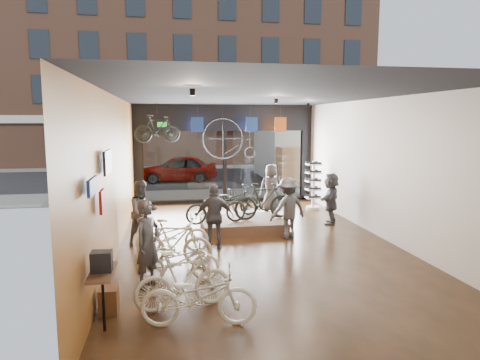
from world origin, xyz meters
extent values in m
cube|color=black|center=(0.00, 0.00, -0.02)|extent=(7.00, 12.00, 0.04)
cube|color=black|center=(0.00, 0.00, 3.82)|extent=(7.00, 12.00, 0.04)
cube|color=#A56D24|center=(-3.52, 0.00, 1.90)|extent=(0.04, 12.00, 3.80)
cube|color=beige|center=(3.52, 0.00, 1.90)|extent=(0.04, 12.00, 3.80)
cube|color=beige|center=(0.00, -6.02, 1.90)|extent=(7.00, 0.04, 3.80)
cube|color=#198C26|center=(-2.40, 5.88, 3.05)|extent=(0.35, 0.06, 0.18)
cube|color=black|center=(0.00, 15.00, -0.01)|extent=(30.00, 18.00, 0.02)
cube|color=slate|center=(0.00, 7.20, 0.06)|extent=(30.00, 2.40, 0.12)
cube|color=slate|center=(0.00, 19.00, 0.06)|extent=(30.00, 2.00, 0.12)
cube|color=brown|center=(0.00, 21.50, 7.00)|extent=(26.00, 5.00, 14.00)
imported|color=gray|center=(-1.66, 12.00, 0.69)|extent=(4.05, 1.63, 1.38)
imported|color=beige|center=(-1.83, -4.32, 0.48)|extent=(1.87, 0.82, 0.95)
imported|color=beige|center=(-2.04, -3.66, 0.50)|extent=(1.73, 0.77, 1.00)
imported|color=beige|center=(-2.10, -2.38, 0.43)|extent=(1.67, 0.68, 0.86)
imported|color=beige|center=(-2.15, -1.39, 0.52)|extent=(1.79, 0.95, 1.04)
imported|color=beige|center=(-2.17, -0.52, 0.46)|extent=(1.77, 0.72, 0.91)
cube|color=#523621|center=(-0.09, 1.52, 0.15)|extent=(2.40, 1.80, 0.30)
imported|color=black|center=(-0.92, 1.15, 0.77)|extent=(1.86, 0.94, 0.93)
imported|color=black|center=(0.52, 1.42, 0.84)|extent=(1.86, 0.77, 1.09)
imported|color=black|center=(-0.37, 1.98, 0.77)|extent=(1.84, 0.85, 0.93)
imported|color=#3F3F44|center=(-2.67, -2.56, 0.85)|extent=(0.70, 0.74, 1.71)
imported|color=#3F3F44|center=(-2.91, 0.44, 0.83)|extent=(1.02, 0.97, 1.67)
imported|color=#3F3F44|center=(-1.12, -0.28, 0.82)|extent=(0.99, 0.48, 1.64)
imported|color=#3F3F44|center=(0.95, 0.31, 0.84)|extent=(1.22, 0.94, 1.67)
imported|color=#3F3F44|center=(1.35, 3.79, 0.85)|extent=(0.91, 0.69, 1.69)
imported|color=#3F3F44|center=(2.74, 1.72, 0.80)|extent=(1.12, 1.53, 1.60)
imported|color=black|center=(-2.55, 4.20, 2.93)|extent=(1.64, 0.81, 0.95)
cube|color=#1E3F99|center=(-1.12, 5.20, 3.05)|extent=(0.45, 0.03, 0.55)
cube|color=#1E3F99|center=(0.92, 5.20, 3.05)|extent=(0.45, 0.03, 0.55)
cube|color=#CC5919|center=(2.04, 5.20, 3.05)|extent=(0.45, 0.03, 0.55)
camera|label=1|loc=(-2.29, -10.66, 3.18)|focal=32.00mm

